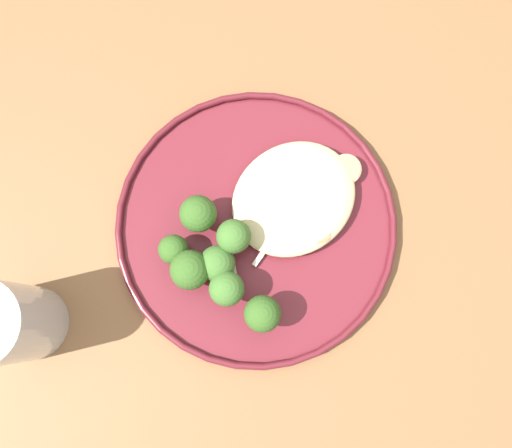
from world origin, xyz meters
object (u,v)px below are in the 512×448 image
Objects in this scene: broccoli_floret_front_edge at (198,214)px; broccoli_floret_tall_stalk at (262,314)px; dinner_plate at (256,226)px; broccoli_floret_small_sprig at (227,289)px; seared_scallop_left_edge at (346,170)px; seared_scallop_center_golden at (311,207)px; seared_scallop_rear_pale at (319,234)px; water_glass at (11,323)px; seared_scallop_on_noodles at (299,240)px; broccoli_floret_right_tilted at (190,270)px; seared_scallop_tilted_round at (275,224)px; seared_scallop_half_hidden at (331,199)px; broccoli_floret_rear_charred at (217,264)px; broccoli_floret_left_leaning at (233,237)px; broccoli_floret_center_pile at (173,250)px.

broccoli_floret_front_edge is 0.98× the size of broccoli_floret_tall_stalk.
broccoli_floret_small_sprig is (-0.06, -0.04, 0.04)m from dinner_plate.
broccoli_floret_front_edge is (-0.04, 0.04, 0.03)m from dinner_plate.
seared_scallop_left_edge is 0.59× the size of broccoli_floret_tall_stalk.
seared_scallop_rear_pale is (-0.01, -0.03, 0.00)m from seared_scallop_center_golden.
seared_scallop_center_golden is at bearing -14.57° from water_glass.
broccoli_floret_right_tilted is at bearing 159.85° from seared_scallop_on_noodles.
seared_scallop_half_hidden is (0.06, -0.01, 0.00)m from seared_scallop_tilted_round.
seared_scallop_on_noodles is 0.53× the size of broccoli_floret_rear_charred.
broccoli_floret_right_tilted is (-0.10, 0.01, 0.02)m from seared_scallop_tilted_round.
broccoli_floret_rear_charred is (-0.01, -0.05, -0.00)m from broccoli_floret_front_edge.
broccoli_floret_left_leaning reaches higher than broccoli_floret_rear_charred.
seared_scallop_on_noodles is 0.09m from broccoli_floret_small_sprig.
dinner_plate is 0.07m from broccoli_floret_front_edge.
seared_scallop_center_golden is 0.03m from seared_scallop_rear_pale.
broccoli_floret_right_tilted is 0.03m from broccoli_floret_rear_charred.
seared_scallop_half_hidden is 0.17m from broccoli_floret_center_pile.
broccoli_floret_center_pile is 0.80× the size of broccoli_floret_front_edge.
broccoli_floret_left_leaning is (0.01, -0.04, 0.00)m from broccoli_floret_front_edge.
seared_scallop_rear_pale is 0.11m from broccoli_floret_small_sprig.
broccoli_floret_right_tilted is at bearing 173.61° from seared_scallop_tilted_round.
water_glass is (-0.27, 0.10, 0.03)m from seared_scallop_on_noodles.
broccoli_floret_rear_charred reaches higher than seared_scallop_rear_pale.
broccoli_floret_rear_charred is (0.03, -0.04, 0.00)m from broccoli_floret_center_pile.
broccoli_floret_front_edge reaches higher than seared_scallop_rear_pale.
broccoli_floret_left_leaning is (0.05, -0.03, 0.01)m from broccoli_floret_center_pile.
seared_scallop_left_edge is (0.09, 0.00, -0.00)m from seared_scallop_tilted_round.
water_glass is (-0.16, 0.06, 0.01)m from broccoli_floret_right_tilted.
seared_scallop_tilted_round is at bearing 17.89° from broccoli_floret_small_sprig.
seared_scallop_half_hidden is 0.43× the size of broccoli_floret_right_tilted.
seared_scallop_half_hidden is (0.08, -0.03, 0.01)m from dinner_plate.
seared_scallop_tilted_round reaches higher than seared_scallop_on_noodles.
broccoli_floret_rear_charred is at bearing -158.03° from broccoli_floret_left_leaning.
broccoli_floret_right_tilted is 0.05m from broccoli_floret_left_leaning.
water_glass is at bearing 152.17° from broccoli_floret_small_sprig.
seared_scallop_center_golden reaches higher than seared_scallop_on_noodles.
broccoli_floret_right_tilted is (-0.19, 0.01, 0.02)m from seared_scallop_left_edge.
water_glass is (-0.29, 0.10, 0.03)m from seared_scallop_rear_pale.
seared_scallop_center_golden is 0.05m from seared_scallop_left_edge.
seared_scallop_half_hidden is at bearing -13.57° from broccoli_floret_left_leaning.
broccoli_floret_left_leaning is (-0.07, 0.05, 0.02)m from seared_scallop_rear_pale.
broccoli_floret_right_tilted is at bearing 172.31° from seared_scallop_center_golden.
seared_scallop_rear_pale is (-0.03, -0.02, -0.00)m from seared_scallop_half_hidden.
broccoli_floret_small_sprig reaches higher than seared_scallop_half_hidden.
seared_scallop_center_golden is at bearing 163.06° from seared_scallop_half_hidden.
broccoli_floret_right_tilted is at bearing -179.26° from dinner_plate.
seared_scallop_tilted_round is (0.02, -0.01, 0.01)m from dinner_plate.
seared_scallop_tilted_round is (-0.04, 0.01, 0.00)m from seared_scallop_center_golden.
broccoli_floret_left_leaning reaches higher than seared_scallop_half_hidden.
seared_scallop_center_golden is 0.09m from broccoli_floret_left_leaning.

